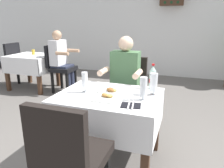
# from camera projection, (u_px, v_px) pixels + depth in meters

# --- Properties ---
(ground_plane) EXTENTS (11.00, 11.00, 0.00)m
(ground_plane) POSITION_uv_depth(u_px,v_px,m) (100.00, 161.00, 2.29)
(ground_plane) COLOR #66605B
(back_wall) EXTENTS (11.00, 0.12, 3.01)m
(back_wall) POSITION_uv_depth(u_px,v_px,m) (158.00, 18.00, 5.56)
(back_wall) COLOR white
(back_wall) RESTS_ON ground
(main_dining_table) EXTENTS (1.02, 0.79, 0.74)m
(main_dining_table) POSITION_uv_depth(u_px,v_px,m) (109.00, 111.00, 2.20)
(main_dining_table) COLOR white
(main_dining_table) RESTS_ON ground
(chair_far_diner_seat) EXTENTS (0.44, 0.50, 0.97)m
(chair_far_diner_seat) POSITION_uv_depth(u_px,v_px,m) (128.00, 89.00, 2.91)
(chair_far_diner_seat) COLOR black
(chair_far_diner_seat) RESTS_ON ground
(chair_near_camera_side) EXTENTS (0.44, 0.50, 0.97)m
(chair_near_camera_side) POSITION_uv_depth(u_px,v_px,m) (70.00, 155.00, 1.49)
(chair_near_camera_side) COLOR black
(chair_near_camera_side) RESTS_ON ground
(seated_diner_far) EXTENTS (0.50, 0.46, 1.26)m
(seated_diner_far) POSITION_uv_depth(u_px,v_px,m) (124.00, 80.00, 2.77)
(seated_diner_far) COLOR #282D42
(seated_diner_far) RESTS_ON ground
(plate_near_camera) EXTENTS (0.24, 0.24, 0.04)m
(plate_near_camera) POSITION_uv_depth(u_px,v_px,m) (107.00, 97.00, 2.03)
(plate_near_camera) COLOR white
(plate_near_camera) RESTS_ON main_dining_table
(plate_far_diner) EXTENTS (0.25, 0.25, 0.05)m
(plate_far_diner) POSITION_uv_depth(u_px,v_px,m) (112.00, 90.00, 2.23)
(plate_far_diner) COLOR white
(plate_far_diner) RESTS_ON main_dining_table
(beer_glass_left) EXTENTS (0.07, 0.07, 0.22)m
(beer_glass_left) POSITION_uv_depth(u_px,v_px,m) (143.00, 89.00, 1.96)
(beer_glass_left) COLOR white
(beer_glass_left) RESTS_ON main_dining_table
(beer_glass_middle) EXTENTS (0.07, 0.07, 0.21)m
(beer_glass_middle) POSITION_uv_depth(u_px,v_px,m) (85.00, 82.00, 2.18)
(beer_glass_middle) COLOR white
(beer_glass_middle) RESTS_ON main_dining_table
(beer_glass_right) EXTENTS (0.08, 0.08, 0.22)m
(beer_glass_right) POSITION_uv_depth(u_px,v_px,m) (154.00, 84.00, 2.10)
(beer_glass_right) COLOR white
(beer_glass_right) RESTS_ON main_dining_table
(cola_bottle_primary) EXTENTS (0.07, 0.07, 0.27)m
(cola_bottle_primary) POSITION_uv_depth(u_px,v_px,m) (153.00, 78.00, 2.29)
(cola_bottle_primary) COLOR silver
(cola_bottle_primary) RESTS_ON main_dining_table
(napkin_cutlery_set) EXTENTS (0.19, 0.20, 0.01)m
(napkin_cutlery_set) POSITION_uv_depth(u_px,v_px,m) (131.00, 105.00, 1.85)
(napkin_cutlery_set) COLOR black
(napkin_cutlery_set) RESTS_ON main_dining_table
(background_dining_table) EXTENTS (0.92, 0.79, 0.74)m
(background_dining_table) POSITION_uv_depth(u_px,v_px,m) (33.00, 64.00, 4.62)
(background_dining_table) COLOR white
(background_dining_table) RESTS_ON ground
(background_chair_left) EXTENTS (0.50, 0.44, 0.97)m
(background_chair_left) POSITION_uv_depth(u_px,v_px,m) (8.00, 62.00, 4.83)
(background_chair_left) COLOR black
(background_chair_left) RESTS_ON ground
(background_chair_right) EXTENTS (0.50, 0.44, 0.97)m
(background_chair_right) POSITION_uv_depth(u_px,v_px,m) (59.00, 65.00, 4.41)
(background_chair_right) COLOR black
(background_chair_right) RESTS_ON ground
(background_patron) EXTENTS (0.46, 0.50, 1.26)m
(background_patron) POSITION_uv_depth(u_px,v_px,m) (61.00, 58.00, 4.35)
(background_patron) COLOR #282D42
(background_patron) RESTS_ON ground
(background_table_tumbler) EXTENTS (0.06, 0.06, 0.11)m
(background_table_tumbler) POSITION_uv_depth(u_px,v_px,m) (33.00, 52.00, 4.62)
(background_table_tumbler) COLOR gold
(background_table_tumbler) RESTS_ON background_dining_table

